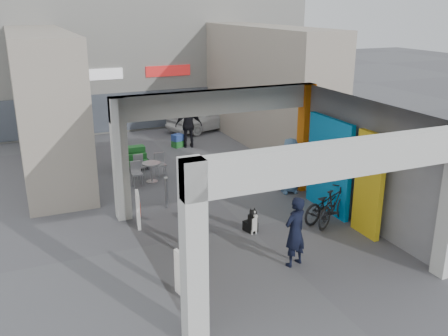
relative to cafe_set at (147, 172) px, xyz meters
name	(u,v)px	position (x,y,z in m)	size (l,w,h in m)	color
ground	(248,227)	(1.55, -4.91, -0.29)	(90.00, 90.00, 0.00)	#56565B
arcade_canopy	(283,153)	(2.09, -5.73, 2.01)	(6.40, 6.45, 6.40)	silver
far_building	(126,43)	(1.55, 9.08, 3.70)	(18.00, 4.08, 8.00)	white
plaza_bldg_left	(45,103)	(-2.95, 2.59, 2.21)	(2.00, 9.00, 5.00)	#A19785
plaza_bldg_right	(267,87)	(6.05, 2.59, 2.21)	(2.00, 9.00, 5.00)	#A19785
bollard_left	(166,193)	(-0.09, -2.67, 0.18)	(0.09, 0.09, 0.95)	#989AA0
bollard_center	(213,184)	(1.46, -2.57, 0.19)	(0.09, 0.09, 0.96)	#989AA0
bollard_right	(256,178)	(3.06, -2.38, 0.13)	(0.09, 0.09, 0.84)	#989AA0
advert_board_near	(182,275)	(-1.20, -7.45, 0.21)	(0.18, 0.56, 1.00)	white
advert_board_far	(138,209)	(-1.20, -3.66, 0.21)	(0.18, 0.56, 1.00)	white
cafe_set	(147,172)	(0.00, 0.00, 0.00)	(1.37, 1.10, 0.83)	#A6A5AA
produce_stand	(132,161)	(-0.20, 1.33, 0.04)	(1.26, 0.68, 0.83)	black
crate_stack	(178,141)	(2.30, 3.56, -0.01)	(0.54, 0.48, 0.56)	#1A5B21
border_collie	(252,222)	(1.51, -5.23, 0.00)	(0.27, 0.52, 0.72)	black
man_with_dog	(295,232)	(1.65, -7.20, 0.56)	(0.62, 0.41, 1.71)	black
man_back_turned	(194,218)	(-0.27, -5.60, 0.58)	(0.85, 0.66, 1.74)	#39383B
man_elderly	(290,166)	(3.98, -2.99, 0.61)	(0.89, 0.58, 1.81)	#608BBB
man_crates	(189,125)	(2.75, 3.36, 0.67)	(1.13, 0.47, 1.93)	black
bicycle_front	(327,203)	(3.85, -5.30, 0.21)	(0.66, 1.90, 1.00)	black
bicycle_rear	(334,206)	(3.85, -5.64, 0.25)	(0.51, 1.79, 1.08)	black
white_van	(204,117)	(4.46, 5.97, 0.36)	(1.55, 3.85, 1.31)	white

